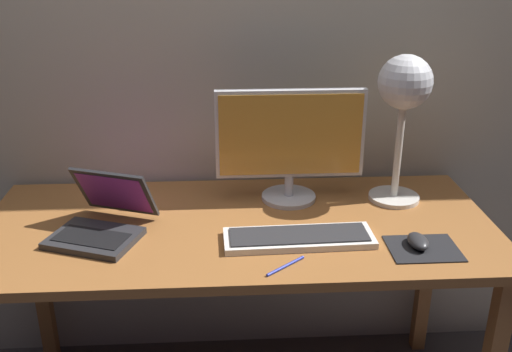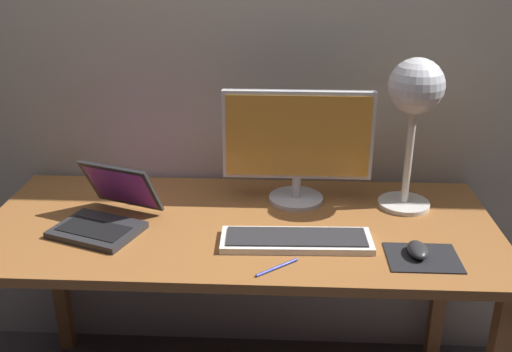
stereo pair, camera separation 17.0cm
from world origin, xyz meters
The scene contains 9 objects.
back_wall centered at (0.00, 0.40, 1.30)m, with size 4.80×0.06×2.60m, color #B2A893.
desk centered at (0.00, 0.00, 0.66)m, with size 1.60×0.70×0.74m.
monitor centered at (0.18, 0.17, 0.95)m, with size 0.49×0.18×0.38m.
keyboard_main centered at (0.17, -0.13, 0.75)m, with size 0.44×0.15×0.03m.
laptop centered at (-0.40, -0.03, 0.79)m, with size 0.33×0.35×0.18m.
desk_lamp centered at (0.54, 0.15, 1.11)m, with size 0.17×0.17×0.49m.
mousepad centered at (0.53, -0.19, 0.74)m, with size 0.20×0.16×0.00m, color black.
mouse centered at (0.51, -0.18, 0.76)m, with size 0.06×0.10×0.03m, color #28282B.
pen centered at (0.12, -0.27, 0.74)m, with size 0.01×0.01×0.14m, color #2633A5.
Camera 1 is at (-0.04, -1.62, 1.57)m, focal length 40.69 mm.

